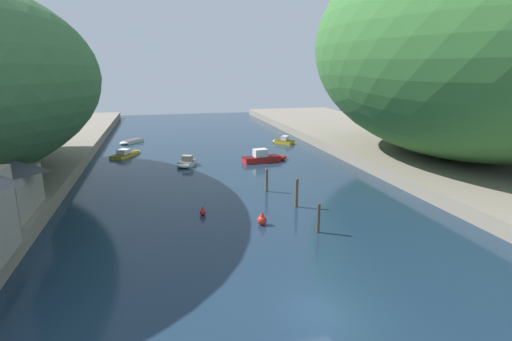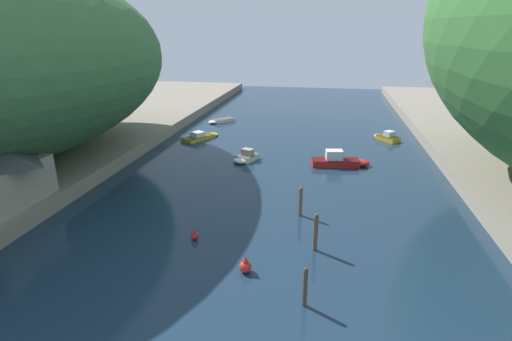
{
  "view_description": "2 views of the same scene",
  "coord_description": "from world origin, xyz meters",
  "px_view_note": "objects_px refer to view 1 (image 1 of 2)",
  "views": [
    {
      "loc": [
        -7.43,
        -16.83,
        12.28
      ],
      "look_at": [
        2.18,
        22.46,
        1.86
      ],
      "focal_mm": 28.0,
      "sensor_mm": 36.0,
      "label": 1
    },
    {
      "loc": [
        4.61,
        -8.41,
        14.23
      ],
      "look_at": [
        -2.05,
        28.23,
        0.93
      ],
      "focal_mm": 28.0,
      "sensor_mm": 36.0,
      "label": 2
    }
  ],
  "objects_px": {
    "boat_cabin_cruiser": "(283,141)",
    "boat_far_right_bank": "(186,163)",
    "channel_buoy_near": "(203,212)",
    "boat_near_quay": "(130,142)",
    "channel_buoy_far": "(262,220)",
    "boat_yellow_tender": "(265,157)",
    "boat_mid_channel": "(127,153)"
  },
  "relations": [
    {
      "from": "boat_yellow_tender",
      "to": "channel_buoy_near",
      "type": "height_order",
      "value": "boat_yellow_tender"
    },
    {
      "from": "boat_near_quay",
      "to": "channel_buoy_near",
      "type": "bearing_deg",
      "value": 142.84
    },
    {
      "from": "boat_mid_channel",
      "to": "channel_buoy_far",
      "type": "xyz_separation_m",
      "value": [
        12.4,
        -30.01,
        0.13
      ]
    },
    {
      "from": "boat_cabin_cruiser",
      "to": "channel_buoy_near",
      "type": "height_order",
      "value": "boat_cabin_cruiser"
    },
    {
      "from": "boat_far_right_bank",
      "to": "channel_buoy_far",
      "type": "relative_size",
      "value": 3.3
    },
    {
      "from": "boat_cabin_cruiser",
      "to": "channel_buoy_far",
      "type": "bearing_deg",
      "value": -152.78
    },
    {
      "from": "boat_yellow_tender",
      "to": "channel_buoy_far",
      "type": "distance_m",
      "value": 22.64
    },
    {
      "from": "boat_far_right_bank",
      "to": "boat_yellow_tender",
      "type": "bearing_deg",
      "value": -156.23
    },
    {
      "from": "boat_mid_channel",
      "to": "boat_cabin_cruiser",
      "type": "relative_size",
      "value": 1.56
    },
    {
      "from": "boat_cabin_cruiser",
      "to": "boat_mid_channel",
      "type": "bearing_deg",
      "value": 145.92
    },
    {
      "from": "boat_mid_channel",
      "to": "channel_buoy_near",
      "type": "bearing_deg",
      "value": -43.85
    },
    {
      "from": "boat_yellow_tender",
      "to": "boat_mid_channel",
      "type": "bearing_deg",
      "value": -122.56
    },
    {
      "from": "boat_yellow_tender",
      "to": "boat_near_quay",
      "type": "height_order",
      "value": "boat_yellow_tender"
    },
    {
      "from": "boat_cabin_cruiser",
      "to": "channel_buoy_far",
      "type": "xyz_separation_m",
      "value": [
        -12.35,
        -33.76,
        0.03
      ]
    },
    {
      "from": "boat_yellow_tender",
      "to": "boat_far_right_bank",
      "type": "bearing_deg",
      "value": -97.51
    },
    {
      "from": "boat_mid_channel",
      "to": "boat_far_right_bank",
      "type": "relative_size",
      "value": 1.58
    },
    {
      "from": "boat_mid_channel",
      "to": "channel_buoy_far",
      "type": "bearing_deg",
      "value": -38.08
    },
    {
      "from": "boat_mid_channel",
      "to": "boat_cabin_cruiser",
      "type": "height_order",
      "value": "boat_cabin_cruiser"
    },
    {
      "from": "boat_cabin_cruiser",
      "to": "boat_far_right_bank",
      "type": "distance_m",
      "value": 20.77
    },
    {
      "from": "boat_yellow_tender",
      "to": "channel_buoy_near",
      "type": "bearing_deg",
      "value": -38.36
    },
    {
      "from": "boat_mid_channel",
      "to": "channel_buoy_near",
      "type": "xyz_separation_m",
      "value": [
        8.0,
        -26.7,
        -0.0
      ]
    },
    {
      "from": "boat_cabin_cruiser",
      "to": "boat_near_quay",
      "type": "bearing_deg",
      "value": 122.82
    },
    {
      "from": "boat_near_quay",
      "to": "channel_buoy_near",
      "type": "height_order",
      "value": "channel_buoy_near"
    },
    {
      "from": "boat_far_right_bank",
      "to": "channel_buoy_far",
      "type": "height_order",
      "value": "boat_far_right_bank"
    },
    {
      "from": "boat_cabin_cruiser",
      "to": "channel_buoy_near",
      "type": "bearing_deg",
      "value": -161.51
    },
    {
      "from": "channel_buoy_near",
      "to": "boat_near_quay",
      "type": "bearing_deg",
      "value": 102.35
    },
    {
      "from": "boat_mid_channel",
      "to": "channel_buoy_near",
      "type": "distance_m",
      "value": 27.87
    },
    {
      "from": "boat_yellow_tender",
      "to": "boat_cabin_cruiser",
      "type": "distance_m",
      "value": 13.48
    },
    {
      "from": "boat_mid_channel",
      "to": "boat_near_quay",
      "type": "height_order",
      "value": "boat_mid_channel"
    },
    {
      "from": "channel_buoy_near",
      "to": "channel_buoy_far",
      "type": "xyz_separation_m",
      "value": [
        4.4,
        -3.31,
        0.13
      ]
    },
    {
      "from": "boat_near_quay",
      "to": "channel_buoy_near",
      "type": "relative_size",
      "value": 5.6
    },
    {
      "from": "channel_buoy_far",
      "to": "boat_cabin_cruiser",
      "type": "bearing_deg",
      "value": 69.9
    }
  ]
}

